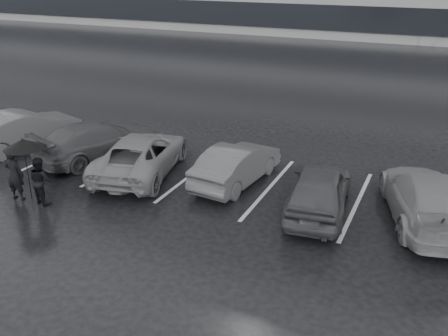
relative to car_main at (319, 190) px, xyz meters
The scene contains 11 objects.
ground 2.98m from the car_main, 147.45° to the right, with size 160.00×160.00×0.00m, color black.
car_main is the anchor object (origin of this frame).
car_west_a 3.11m from the car_main, 163.27° to the left, with size 1.37×3.94×1.30m, color #2C2C2E.
car_west_b 6.27m from the car_main, behind, with size 2.23×4.84×1.35m, color #525254.
car_west_c 8.53m from the car_main, behind, with size 1.94×4.78×1.39m, color black.
car_west_d 11.82m from the car_main, behind, with size 1.55×4.45×1.47m, color #2C2C2E.
car_east 2.96m from the car_main, 13.50° to the left, with size 1.99×4.89×1.42m, color #525254.
pedestrian_left 9.13m from the car_main, 160.58° to the right, with size 0.59×0.39×1.63m, color black.
pedestrian_right 8.26m from the car_main, 159.34° to the right, with size 0.71×0.55×1.46m, color black.
umbrella 8.80m from the car_main, 160.85° to the right, with size 1.16×1.16×1.97m.
stall_stripes 3.45m from the car_main, 163.78° to the left, with size 19.72×5.00×0.00m.
Camera 1 is at (5.34, -11.44, 6.80)m, focal length 40.00 mm.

